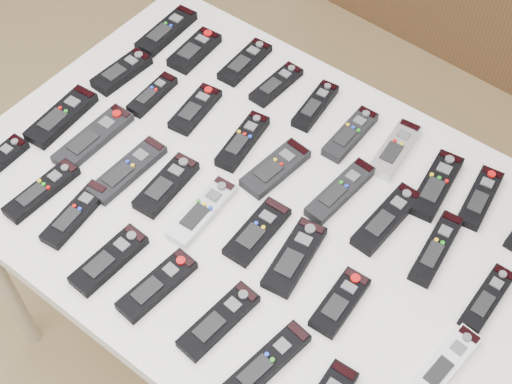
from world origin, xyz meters
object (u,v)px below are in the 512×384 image
Objects in this scene: remote_26 at (340,302)px; remote_33 at (219,321)px; remote_3 at (276,84)px; remote_4 at (315,106)px; remote_12 at (195,109)px; remote_18 at (487,299)px; remote_10 at (122,72)px; remote_16 at (386,219)px; remote_34 at (266,364)px; remote_13 at (243,141)px; remote_27 at (445,365)px; remote_23 at (202,211)px; remote_19 at (62,117)px; remote_5 at (350,134)px; remote_29 at (42,191)px; remote_11 at (152,95)px; remote_20 at (93,138)px; remote_22 at (166,185)px; remote_17 at (436,248)px; remote_14 at (275,168)px; remote_24 at (257,231)px; remote_0 at (166,31)px; remote_8 at (480,198)px; table at (256,213)px; remote_7 at (436,185)px; remote_25 at (295,257)px; remote_30 at (75,214)px; remote_1 at (195,50)px; remote_31 at (109,260)px; remote_21 at (128,170)px; remote_6 at (395,149)px; remote_2 at (245,62)px; remote_15 at (340,191)px.

remote_26 is 0.24m from remote_33.
remote_3 is 0.12m from remote_4.
remote_18 is (0.78, -0.04, -0.00)m from remote_12.
remote_10 and remote_16 have the same top height.
remote_34 reaches higher than remote_33.
remote_34 is (-0.00, -0.41, -0.00)m from remote_16.
remote_13 is 0.99× the size of remote_27.
remote_19 is at bearing 176.30° from remote_23.
remote_5 is 0.70m from remote_29.
remote_11 is (0.11, -0.01, -0.00)m from remote_10.
remote_22 is at bearing -0.20° from remote_20.
remote_17 is (0.12, -0.00, -0.00)m from remote_16.
remote_18 is 0.92m from remote_20.
remote_13 is 1.03× the size of remote_22.
remote_14 is 1.02× the size of remote_24.
remote_8 is at bearing -2.24° from remote_0.
remote_13 is at bearing -27.12° from remote_0.
remote_0 is at bearing 151.45° from table.
remote_0 is 0.80m from remote_7.
remote_3 is at bearing 155.73° from remote_27.
remote_19 is 0.66m from remote_25.
remote_30 is (0.24, -0.55, -0.00)m from remote_0.
table is 8.16× the size of remote_1.
remote_12 is 0.38m from remote_24.
remote_3 is (0.34, 0.02, -0.00)m from remote_0.
remote_24 is (0.56, 0.03, -0.00)m from remote_19.
remote_8 is 0.86m from remote_30.
remote_18 is (0.25, -0.04, -0.00)m from remote_16.
remote_18 is 0.95× the size of remote_22.
remote_10 reaches higher than remote_12.
remote_31 is (0.36, -0.41, 0.00)m from remote_10.
remote_21 is (0.24, -0.40, -0.00)m from remote_0.
remote_6 is 0.57m from remote_33.
remote_16 and remote_31 have the same top height.
remote_6 is at bearing -4.52° from remote_2.
remote_17 is 1.05× the size of remote_27.
remote_22 is 0.21m from remote_31.
remote_12 is at bearing 130.43° from remote_23.
remote_14 is at bearing -17.64° from remote_13.
remote_5 is at bearing 146.44° from remote_27.
table is 8.13× the size of remote_12.
remote_16 is 0.97× the size of remote_21.
remote_14 is at bearing 116.00° from remote_33.
remote_1 is 0.90× the size of remote_14.
remote_8 is 0.30m from remote_15.
remote_31 is (-0.13, -0.31, 0.07)m from table.
remote_10 is 0.95× the size of remote_24.
remote_5 and remote_16 have the same top height.
remote_3 is 0.43m from remote_21.
remote_4 is (-0.05, 0.29, 0.07)m from table.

